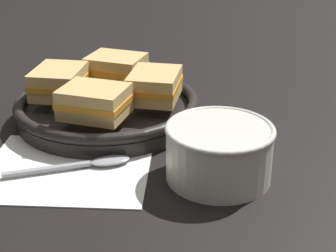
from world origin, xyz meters
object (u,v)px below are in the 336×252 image
sandwich_far_left (155,85)px  spoon (93,163)px  sandwich_near_right (94,102)px  skillet (108,108)px  sandwich_far_right (116,68)px  sandwich_near_left (59,82)px  soup_bowl (219,149)px

sandwich_far_left → spoon: bearing=-111.0°
sandwich_near_right → skillet: bearing=90.1°
sandwich_far_left → sandwich_far_right: 0.11m
spoon → sandwich_near_right: bearing=77.7°
skillet → sandwich_far_left: 0.09m
spoon → sandwich_near_right: (-0.02, 0.09, 0.06)m
skillet → sandwich_near_left: size_ratio=3.05×
sandwich_near_right → sandwich_far_left: same height
skillet → sandwich_near_right: bearing=-89.9°
skillet → sandwich_far_right: bearing=90.1°
spoon → sandwich_near_left: 0.20m
spoon → sandwich_far_right: bearing=70.9°
sandwich_near_right → sandwich_far_right: 0.16m
sandwich_near_right → sandwich_far_left: (0.08, 0.08, 0.00)m
sandwich_near_left → spoon: bearing=-59.8°
sandwich_near_right → sandwich_near_left: bearing=135.1°
soup_bowl → sandwich_near_right: 0.21m
soup_bowl → sandwich_near_right: size_ratio=1.30×
soup_bowl → sandwich_near_left: sandwich_near_left is taller
skillet → sandwich_near_left: 0.09m
sandwich_near_left → sandwich_far_left: 0.16m
sandwich_near_left → sandwich_far_right: (0.08, 0.08, 0.00)m
spoon → skillet: skillet is taller
sandwich_near_right → sandwich_far_left: size_ratio=1.08×
spoon → skillet: size_ratio=0.55×
spoon → sandwich_far_right: (-0.02, 0.25, 0.06)m
soup_bowl → sandwich_near_left: size_ratio=1.44×
soup_bowl → skillet: 0.26m
soup_bowl → sandwich_far_left: sandwich_far_left is taller
soup_bowl → sandwich_far_right: 0.32m
soup_bowl → sandwich_far_right: size_ratio=1.28×
spoon → sandwich_far_left: sandwich_far_left is taller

